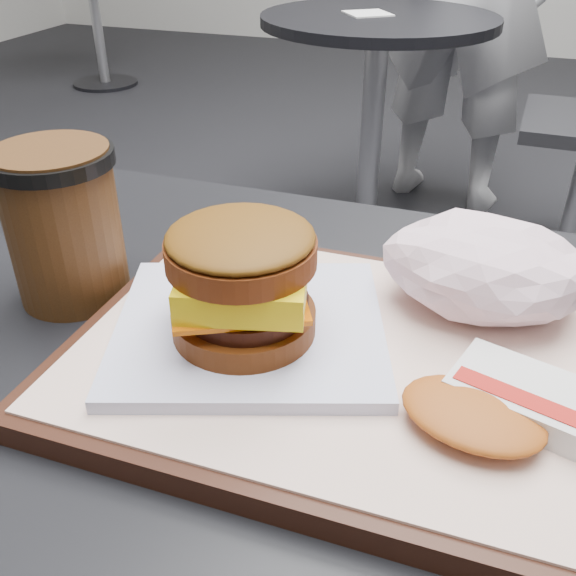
% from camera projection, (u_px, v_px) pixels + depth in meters
% --- Properties ---
extents(customer_table, '(0.80, 0.60, 0.77)m').
position_uv_depth(customer_table, '(355.00, 560.00, 0.54)').
color(customer_table, '#A5A5AA').
rests_on(customer_table, ground).
extents(serving_tray, '(0.38, 0.28, 0.02)m').
position_uv_depth(serving_tray, '(341.00, 359.00, 0.45)').
color(serving_tray, black).
rests_on(serving_tray, customer_table).
extents(breakfast_sandwich, '(0.23, 0.22, 0.09)m').
position_uv_depth(breakfast_sandwich, '(245.00, 293.00, 0.44)').
color(breakfast_sandwich, white).
rests_on(breakfast_sandwich, serving_tray).
extents(hash_brown, '(0.13, 0.11, 0.02)m').
position_uv_depth(hash_brown, '(503.00, 404.00, 0.38)').
color(hash_brown, silver).
rests_on(hash_brown, serving_tray).
extents(crumpled_wrapper, '(0.15, 0.12, 0.07)m').
position_uv_depth(crumpled_wrapper, '(486.00, 267.00, 0.48)').
color(crumpled_wrapper, white).
rests_on(crumpled_wrapper, serving_tray).
extents(coffee_cup, '(0.10, 0.10, 0.13)m').
position_uv_depth(coffee_cup, '(63.00, 220.00, 0.51)').
color(coffee_cup, '#3C210E').
rests_on(coffee_cup, customer_table).
extents(neighbor_table, '(0.70, 0.70, 0.75)m').
position_uv_depth(neighbor_table, '(375.00, 84.00, 1.98)').
color(neighbor_table, black).
rests_on(neighbor_table, ground).
extents(napkin, '(0.17, 0.17, 0.00)m').
position_uv_depth(napkin, '(368.00, 13.00, 1.87)').
color(napkin, white).
rests_on(napkin, neighbor_table).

